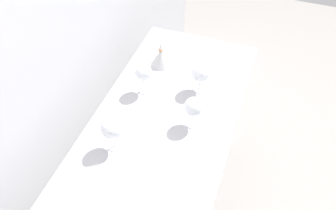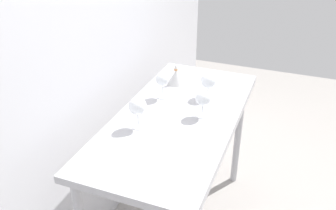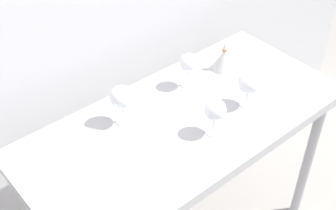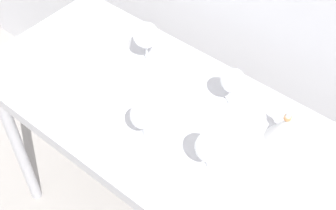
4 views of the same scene
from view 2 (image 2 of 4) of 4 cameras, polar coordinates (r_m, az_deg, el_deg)
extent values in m
cube|color=silver|center=(2.11, -11.31, 10.47)|extent=(3.80, 0.04, 2.60)
cube|color=#A8A8AD|center=(2.08, 1.39, -1.97)|extent=(1.40, 0.64, 0.04)
cube|color=#A8A8AD|center=(2.01, 10.16, -3.80)|extent=(1.40, 0.01, 0.05)
cylinder|color=#A8A8AD|center=(2.79, 10.89, -4.60)|extent=(0.05, 0.05, 0.86)
cylinder|color=#A8A8AD|center=(2.90, 0.82, -2.61)|extent=(0.05, 0.05, 0.86)
cylinder|color=white|center=(2.26, 6.18, 1.25)|extent=(0.06, 0.06, 0.00)
cylinder|color=white|center=(2.25, 6.23, 2.09)|extent=(0.01, 0.01, 0.07)
sphere|color=white|center=(2.21, 6.33, 3.83)|extent=(0.09, 0.09, 0.09)
cylinder|color=maroon|center=(2.22, 6.31, 3.44)|extent=(0.07, 0.07, 0.03)
cylinder|color=white|center=(2.06, 5.34, -1.65)|extent=(0.07, 0.07, 0.00)
cylinder|color=white|center=(2.04, 5.39, -0.70)|extent=(0.01, 0.01, 0.07)
sphere|color=white|center=(2.01, 5.48, 1.14)|extent=(0.09, 0.09, 0.09)
cylinder|color=maroon|center=(2.02, 5.46, 0.76)|extent=(0.06, 0.06, 0.03)
cylinder|color=white|center=(1.96, -4.63, -3.43)|extent=(0.06, 0.06, 0.00)
cylinder|color=white|center=(1.94, -4.68, -2.33)|extent=(0.01, 0.01, 0.08)
sphere|color=white|center=(1.89, -4.78, -0.19)|extent=(0.09, 0.09, 0.09)
cylinder|color=maroon|center=(1.90, -4.76, -0.63)|extent=(0.07, 0.07, 0.02)
cylinder|color=white|center=(2.25, -0.88, 1.28)|extent=(0.07, 0.07, 0.00)
cylinder|color=white|center=(2.23, -0.89, 2.28)|extent=(0.01, 0.01, 0.08)
sphere|color=white|center=(2.20, -0.91, 4.07)|extent=(0.08, 0.08, 0.08)
cylinder|color=maroon|center=(2.21, -0.90, 3.74)|extent=(0.06, 0.06, 0.02)
cube|color=white|center=(1.82, -6.82, -6.26)|extent=(0.26, 0.28, 0.00)
cone|color=silver|center=(2.41, 1.23, 4.39)|extent=(0.12, 0.12, 0.10)
cylinder|color=#C17F4C|center=(2.39, 1.24, 5.57)|extent=(0.02, 0.02, 0.01)
cone|color=silver|center=(2.38, 1.25, 6.13)|extent=(0.02, 0.02, 0.04)
camera|label=1|loc=(0.79, 4.63, 41.08)|focal=36.09mm
camera|label=3|loc=(0.87, 64.80, 30.24)|focal=49.71mm
camera|label=4|loc=(2.38, 30.59, 29.17)|focal=49.98mm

